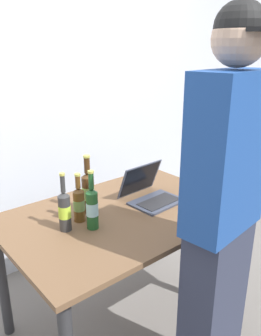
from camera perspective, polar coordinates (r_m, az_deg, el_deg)
The scene contains 9 objects.
ground_plane at distance 2.39m, azimuth -1.21°, elevation -24.11°, with size 8.00×8.00×0.00m, color slate.
desk at distance 1.99m, azimuth -1.34°, elevation -10.14°, with size 1.31×0.88×0.77m.
laptop at distance 2.07m, azimuth 3.28°, elevation -4.09°, with size 0.32×0.31×0.21m.
beer_bottle_brown at distance 1.91m, azimuth -7.13°, elevation -3.78°, with size 0.07×0.07×0.33m.
beer_bottle_amber at distance 1.74m, azimuth -11.01°, elevation -6.91°, with size 0.06×0.06×0.31m.
beer_bottle_dark at distance 1.82m, azimuth -8.64°, elevation -5.85°, with size 0.06×0.06×0.27m.
beer_bottle_green at distance 1.74m, azimuth -6.46°, elevation -6.52°, with size 0.06×0.06×0.31m.
person_figure at distance 1.51m, azimuth 14.94°, elevation -8.79°, with size 0.40×0.29×1.81m.
back_wall at distance 2.60m, azimuth -15.38°, elevation 11.09°, with size 6.00×0.10×2.60m, color silver.
Camera 1 is at (-1.08, -1.36, 1.65)m, focal length 36.34 mm.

